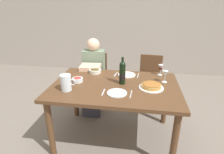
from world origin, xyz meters
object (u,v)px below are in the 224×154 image
object	(u,v)px
wine_glass_left_diner	(161,68)
chair_right	(150,79)
dining_table	(115,92)
salad_bowl	(78,79)
dinner_plate_right_setting	(117,93)
baked_tart	(151,86)
wine_bottle	(122,73)
chair_left	(96,76)
water_pitcher	(66,83)
dinner_plate_left_setting	(127,75)
diner_left	(93,74)
olive_bowl	(95,71)
wine_glass_right_diner	(165,74)

from	to	relation	value
wine_glass_left_diner	chair_right	bearing A→B (deg)	101.24
dining_table	chair_right	world-z (taller)	chair_right
salad_bowl	dinner_plate_right_setting	size ratio (longest dim) A/B	0.60
baked_tart	salad_bowl	size ratio (longest dim) A/B	2.16
wine_bottle	chair_left	bearing A→B (deg)	122.49
dinner_plate_right_setting	water_pitcher	bearing A→B (deg)	-179.71
chair_right	dinner_plate_left_setting	bearing A→B (deg)	63.52
wine_bottle	dinner_plate_left_setting	size ratio (longest dim) A/B	1.39
salad_bowl	chair_right	bearing A→B (deg)	43.74
wine_bottle	diner_left	distance (m)	0.85
wine_bottle	olive_bowl	size ratio (longest dim) A/B	1.95
chair_left	salad_bowl	bearing A→B (deg)	85.35
wine_glass_left_diner	wine_glass_right_diner	world-z (taller)	wine_glass_right_diner
wine_bottle	chair_right	distance (m)	1.02
olive_bowl	dinner_plate_left_setting	distance (m)	0.44
water_pitcher	chair_left	xyz separation A→B (m)	(0.06, 1.11, -0.34)
wine_glass_right_diner	wine_glass_left_diner	bearing A→B (deg)	98.14
diner_left	wine_glass_right_diner	bearing A→B (deg)	151.17
chair_right	dinner_plate_right_setting	bearing A→B (deg)	74.72
dinner_plate_left_setting	chair_right	world-z (taller)	chair_right
salad_bowl	dinner_plate_left_setting	xyz separation A→B (m)	(0.58, 0.31, -0.02)
olive_bowl	diner_left	bearing A→B (deg)	110.76
chair_left	chair_right	world-z (taller)	same
dinner_plate_left_setting	chair_right	xyz separation A→B (m)	(0.34, 0.57, -0.27)
wine_glass_left_diner	chair_left	distance (m)	1.18
dining_table	baked_tart	world-z (taller)	baked_tart
salad_bowl	chair_left	xyz separation A→B (m)	(0.01, 0.87, -0.29)
olive_bowl	wine_bottle	bearing A→B (deg)	-36.64
salad_bowl	wine_bottle	bearing A→B (deg)	3.12
wine_glass_right_diner	wine_bottle	bearing A→B (deg)	-166.50
water_pitcher	baked_tart	bearing A→B (deg)	11.87
salad_bowl	wine_glass_left_diner	world-z (taller)	wine_glass_left_diner
dining_table	dinner_plate_right_setting	world-z (taller)	dinner_plate_right_setting
wine_bottle	olive_bowl	distance (m)	0.52
water_pitcher	diner_left	world-z (taller)	diner_left
water_pitcher	wine_glass_left_diner	world-z (taller)	water_pitcher
wine_glass_right_diner	water_pitcher	bearing A→B (deg)	-160.32
wine_glass_left_diner	chair_left	size ratio (longest dim) A/B	0.17
baked_tart	wine_glass_right_diner	xyz separation A→B (m)	(0.17, 0.20, 0.08)
olive_bowl	dinner_plate_right_setting	xyz separation A→B (m)	(0.38, -0.57, -0.02)
water_pitcher	olive_bowl	world-z (taller)	water_pitcher
olive_bowl	diner_left	size ratio (longest dim) A/B	0.15
chair_left	diner_left	world-z (taller)	diner_left
wine_glass_left_diner	chair_right	size ratio (longest dim) A/B	0.17
wine_glass_left_diner	chair_right	distance (m)	0.62
dining_table	diner_left	bearing A→B (deg)	124.15
chair_left	olive_bowl	bearing A→B (deg)	99.51
salad_bowl	baked_tart	bearing A→B (deg)	-2.95
olive_bowl	chair_right	xyz separation A→B (m)	(0.78, 0.55, -0.29)
wine_glass_left_diner	chair_left	xyz separation A→B (m)	(-1.01, 0.48, -0.37)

